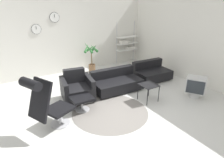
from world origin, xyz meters
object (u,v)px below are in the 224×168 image
(couch_second, at_px, (151,73))
(shelf_unit, at_px, (127,44))
(ottoman, at_px, (82,100))
(couch_low, at_px, (116,83))
(potted_plant, at_px, (91,58))
(armchair_red, at_px, (77,89))
(lounge_chair, at_px, (46,101))
(side_table, at_px, (149,86))
(crt_television, at_px, (196,86))

(couch_second, bearing_deg, shelf_unit, -97.39)
(ottoman, xyz_separation_m, couch_low, (1.39, 0.57, -0.04))
(couch_low, height_order, potted_plant, potted_plant)
(armchair_red, xyz_separation_m, couch_second, (2.76, 0.03, -0.07))
(lounge_chair, height_order, ottoman, lounge_chair)
(couch_low, relative_size, couch_second, 1.24)
(ottoman, height_order, side_table, side_table)
(armchair_red, height_order, potted_plant, potted_plant)
(couch_low, distance_m, crt_television, 2.30)
(couch_low, height_order, shelf_unit, shelf_unit)
(couch_low, height_order, crt_television, couch_low)
(lounge_chair, xyz_separation_m, crt_television, (4.00, -0.60, -0.38))
(lounge_chair, xyz_separation_m, armchair_red, (1.08, 1.04, -0.42))
(armchair_red, relative_size, couch_low, 0.63)
(ottoman, distance_m, couch_low, 1.50)
(ottoman, distance_m, crt_television, 3.21)
(lounge_chair, relative_size, couch_second, 1.06)
(side_table, bearing_deg, crt_television, -22.65)
(couch_second, distance_m, side_table, 1.62)
(couch_second, bearing_deg, crt_television, 98.06)
(potted_plant, bearing_deg, side_table, -83.95)
(couch_second, height_order, potted_plant, potted_plant)
(crt_television, xyz_separation_m, shelf_unit, (0.22, 3.69, 0.48))
(side_table, relative_size, potted_plant, 0.41)
(ottoman, relative_size, crt_television, 0.82)
(couch_second, xyz_separation_m, crt_television, (0.15, -1.68, 0.11))
(potted_plant, bearing_deg, couch_low, -92.07)
(side_table, height_order, shelf_unit, shelf_unit)
(couch_low, xyz_separation_m, shelf_unit, (1.87, 2.10, 0.59))
(shelf_unit, bearing_deg, lounge_chair, -143.73)
(ottoman, xyz_separation_m, couch_second, (2.90, 0.66, -0.04))
(armchair_red, relative_size, potted_plant, 0.80)
(crt_television, bearing_deg, potted_plant, -7.18)
(couch_second, distance_m, potted_plant, 2.29)
(side_table, relative_size, shelf_unit, 0.28)
(crt_television, bearing_deg, shelf_unit, -35.43)
(lounge_chair, relative_size, couch_low, 0.85)
(armchair_red, xyz_separation_m, couch_low, (1.26, -0.05, -0.07))
(armchair_red, height_order, crt_television, armchair_red)
(crt_television, bearing_deg, couch_second, -26.94)
(couch_second, bearing_deg, lounge_chair, 18.54)
(lounge_chair, xyz_separation_m, couch_low, (2.34, 0.99, -0.49))
(lounge_chair, bearing_deg, potted_plant, 115.81)
(lounge_chair, distance_m, shelf_unit, 5.23)
(lounge_chair, height_order, potted_plant, lounge_chair)
(side_table, distance_m, potted_plant, 2.91)
(armchair_red, distance_m, side_table, 1.97)
(shelf_unit, bearing_deg, armchair_red, -146.81)
(crt_television, xyz_separation_m, potted_plant, (-1.59, 3.43, 0.20))
(lounge_chair, relative_size, potted_plant, 1.09)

